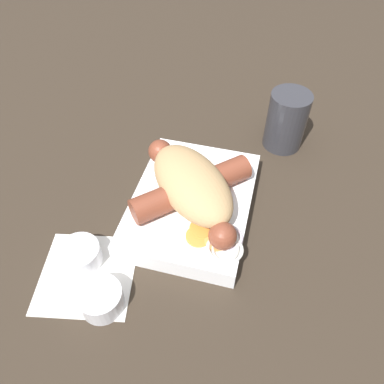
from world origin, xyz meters
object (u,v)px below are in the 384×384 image
at_px(sausage, 188,189).
at_px(condiment_cup_near, 81,256).
at_px(drink_glass, 286,121).
at_px(bread_roll, 193,183).
at_px(food_tray, 192,204).
at_px(condiment_cup_far, 101,300).

height_order(sausage, condiment_cup_near, sausage).
bearing_deg(drink_glass, bread_roll, -31.49).
relative_size(food_tray, drink_glass, 2.22).
distance_m(food_tray, bread_roll, 0.04).
xyz_separation_m(bread_roll, drink_glass, (-0.18, 0.11, -0.01)).
height_order(bread_roll, condiment_cup_near, bread_roll).
xyz_separation_m(condiment_cup_far, drink_glass, (-0.34, 0.18, 0.03)).
bearing_deg(condiment_cup_far, bread_roll, 157.84).
bearing_deg(bread_roll, drink_glass, 148.51).
relative_size(sausage, condiment_cup_far, 3.07).
xyz_separation_m(sausage, condiment_cup_near, (0.11, -0.11, -0.03)).
relative_size(food_tray, condiment_cup_near, 4.09).
relative_size(bread_roll, condiment_cup_near, 3.26).
xyz_separation_m(sausage, condiment_cup_far, (0.16, -0.06, -0.03)).
distance_m(condiment_cup_far, drink_glass, 0.39).
xyz_separation_m(condiment_cup_near, drink_glass, (-0.30, 0.23, 0.03)).
bearing_deg(condiment_cup_far, sausage, 159.08).
distance_m(condiment_cup_near, drink_glass, 0.37).
bearing_deg(food_tray, bread_roll, 124.07).
bearing_deg(drink_glass, condiment_cup_near, -37.30).
distance_m(bread_roll, sausage, 0.01).
distance_m(sausage, condiment_cup_far, 0.18).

